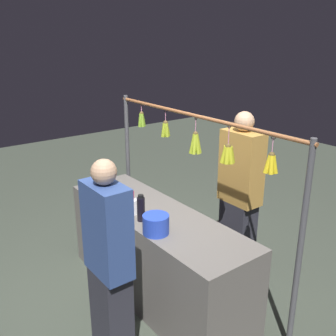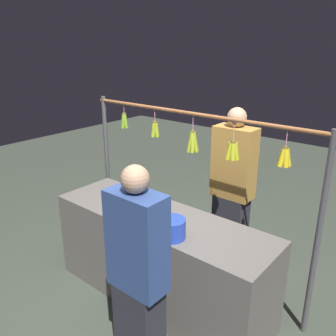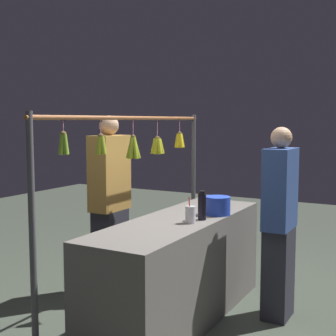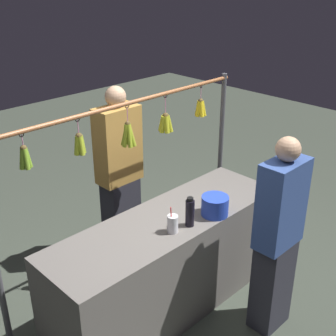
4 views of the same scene
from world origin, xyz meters
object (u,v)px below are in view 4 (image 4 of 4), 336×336
object	(u,v)px
water_bottle	(190,212)
drink_cup	(173,224)
blue_bucket	(215,206)
customer_person	(277,240)
vendor_person	(120,177)

from	to	relation	value
water_bottle	drink_cup	bearing A→B (deg)	-10.39
blue_bucket	drink_cup	xyz separation A→B (m)	(0.40, -0.06, -0.01)
water_bottle	customer_person	bearing A→B (deg)	125.98
water_bottle	drink_cup	size ratio (longest dim) A/B	1.14
water_bottle	customer_person	xyz separation A→B (m)	(-0.37, 0.51, -0.17)
customer_person	water_bottle	bearing A→B (deg)	-54.02
vendor_person	customer_person	bearing A→B (deg)	97.87
water_bottle	vendor_person	distance (m)	1.03
blue_bucket	drink_cup	bearing A→B (deg)	-7.93
drink_cup	customer_person	size ratio (longest dim) A/B	0.13
blue_bucket	vendor_person	bearing A→B (deg)	-85.16
drink_cup	vendor_person	distance (m)	1.03
blue_bucket	vendor_person	distance (m)	1.04
drink_cup	vendor_person	xyz separation A→B (m)	(-0.31, -0.98, -0.08)
water_bottle	drink_cup	xyz separation A→B (m)	(0.15, -0.03, -0.04)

